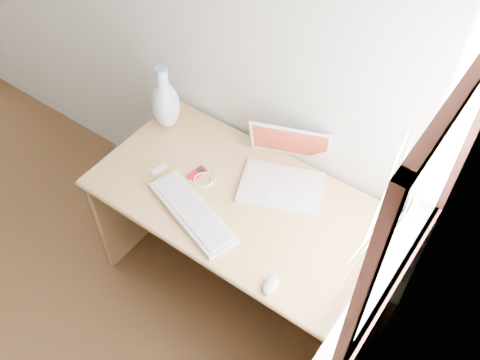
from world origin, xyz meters
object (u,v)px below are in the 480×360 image
Objects in this scene: vase at (165,103)px; external_keyboard at (192,212)px; laptop at (288,174)px; desk at (255,218)px.

external_keyboard is at bearing -39.28° from vase.
laptop is at bearing 76.58° from external_keyboard.
external_keyboard reaches higher than desk.
desk is at bearing -147.62° from laptop.
external_keyboard is 0.59m from vase.
laptop is 0.68m from vase.
desk is 0.30m from laptop.
desk is 0.38m from external_keyboard.
external_keyboard is 1.46× the size of vase.
external_keyboard is at bearing -118.66° from desk.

